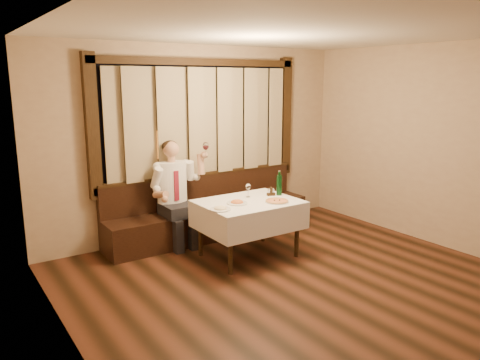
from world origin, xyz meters
TOP-DOWN VIEW (x-y plane):
  - room at (-0.00, 0.97)m, footprint 5.01×6.01m
  - banquette at (0.00, 2.72)m, footprint 3.20×0.61m
  - dining_table at (0.00, 1.70)m, footprint 1.27×0.97m
  - pizza at (0.27, 1.45)m, footprint 0.31×0.31m
  - pasta_red at (-0.20, 1.67)m, footprint 0.26×0.26m
  - pasta_cream at (-0.53, 1.54)m, footprint 0.26×0.26m
  - green_bottle at (0.53, 1.73)m, footprint 0.07×0.07m
  - table_wine_glass at (0.11, 1.87)m, footprint 0.07×0.07m
  - cruet_caddy at (0.42, 1.77)m, footprint 0.12×0.08m
  - seated_man at (-0.60, 2.63)m, footprint 0.83×0.62m

SIDE VIEW (x-z plane):
  - banquette at x=0.00m, z-range -0.16..0.78m
  - dining_table at x=0.00m, z-range 0.27..1.03m
  - pizza at x=0.27m, z-range 0.75..0.79m
  - pasta_cream at x=-0.53m, z-range 0.75..0.84m
  - pasta_red at x=-0.20m, z-range 0.75..0.84m
  - cruet_caddy at x=0.42m, z-range 0.74..0.86m
  - seated_man at x=-0.60m, z-range 0.11..1.59m
  - table_wine_glass at x=0.11m, z-range 0.80..0.99m
  - green_bottle at x=0.53m, z-range 0.73..1.07m
  - room at x=0.00m, z-range 0.09..2.91m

